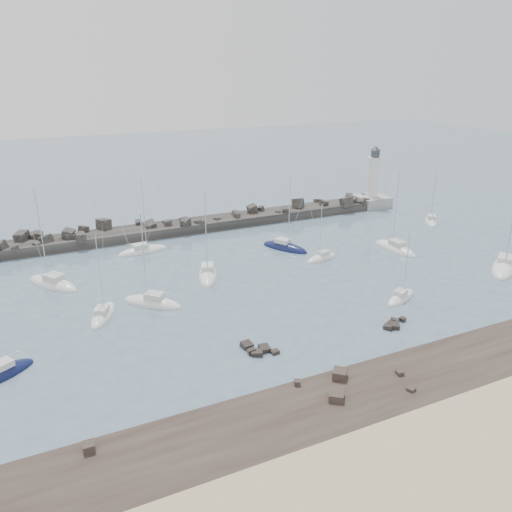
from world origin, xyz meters
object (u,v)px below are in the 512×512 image
(sailboat_3, at_px, (103,315))
(sailboat_7, at_px, (401,298))
(sailboat_10, at_px, (395,249))
(sailboat_2, at_px, (0,376))
(sailboat_8, at_px, (285,248))
(sailboat_9, at_px, (322,258))
(lighthouse, at_px, (372,193))
(sailboat_5, at_px, (152,303))
(sailboat_6, at_px, (208,275))
(sailboat_1, at_px, (53,284))
(sailboat_12, at_px, (431,222))
(sailboat_11, at_px, (504,268))
(sailboat_4, at_px, (143,251))

(sailboat_3, relative_size, sailboat_7, 1.11)
(sailboat_10, bearing_deg, sailboat_2, -168.02)
(sailboat_8, bearing_deg, sailboat_7, -78.71)
(sailboat_9, bearing_deg, sailboat_2, -163.01)
(lighthouse, relative_size, sailboat_5, 1.05)
(sailboat_6, relative_size, sailboat_7, 1.34)
(sailboat_1, distance_m, sailboat_9, 42.92)
(sailboat_12, bearing_deg, sailboat_6, -172.07)
(sailboat_3, bearing_deg, sailboat_1, 111.15)
(sailboat_10, bearing_deg, sailboat_11, -54.93)
(sailboat_3, xyz_separation_m, sailboat_12, (69.12, 14.09, 0.02))
(sailboat_1, distance_m, sailboat_10, 57.35)
(sailboat_2, distance_m, sailboat_9, 51.28)
(sailboat_7, relative_size, sailboat_8, 0.75)
(sailboat_12, bearing_deg, sailboat_1, -179.51)
(sailboat_3, relative_size, sailboat_4, 0.85)
(lighthouse, xyz_separation_m, sailboat_1, (-71.33, -16.97, -2.94))
(sailboat_2, height_order, sailboat_8, sailboat_8)
(sailboat_1, distance_m, sailboat_12, 74.32)
(sailboat_4, distance_m, sailboat_12, 59.34)
(sailboat_9, height_order, sailboat_10, sailboat_10)
(sailboat_5, xyz_separation_m, sailboat_9, (30.28, 4.85, -0.02))
(sailboat_4, distance_m, sailboat_8, 25.16)
(sailboat_12, bearing_deg, sailboat_5, -167.94)
(sailboat_4, bearing_deg, sailboat_3, -115.17)
(sailboat_1, distance_m, sailboat_11, 70.93)
(sailboat_7, height_order, sailboat_12, sailboat_12)
(sailboat_4, height_order, sailboat_8, sailboat_8)
(sailboat_7, xyz_separation_m, sailboat_12, (30.32, 26.45, 0.02))
(sailboat_8, bearing_deg, sailboat_2, -154.14)
(sailboat_4, xyz_separation_m, sailboat_10, (41.08, -17.83, 0.02))
(sailboat_3, distance_m, sailboat_5, 6.76)
(sailboat_4, xyz_separation_m, sailboat_5, (-3.58, -21.15, 0.02))
(lighthouse, height_order, sailboat_7, lighthouse)
(sailboat_3, bearing_deg, sailboat_2, -142.10)
(sailboat_4, height_order, sailboat_11, sailboat_11)
(lighthouse, xyz_separation_m, sailboat_11, (-4.56, -40.88, -2.94))
(sailboat_2, relative_size, sailboat_6, 0.84)
(sailboat_1, bearing_deg, sailboat_10, -9.41)
(sailboat_7, bearing_deg, sailboat_9, 95.71)
(sailboat_8, xyz_separation_m, sailboat_9, (3.23, -7.23, -0.02))
(sailboat_8, bearing_deg, sailboat_6, -160.33)
(sailboat_4, height_order, sailboat_7, sailboat_4)
(sailboat_5, relative_size, sailboat_6, 0.96)
(sailboat_12, bearing_deg, sailboat_4, 172.43)
(sailboat_2, bearing_deg, sailboat_11, -0.84)
(sailboat_6, height_order, sailboat_9, sailboat_6)
(sailboat_2, distance_m, sailboat_3, 15.26)
(sailboat_9, height_order, sailboat_11, sailboat_11)
(sailboat_11, bearing_deg, sailboat_6, 158.85)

